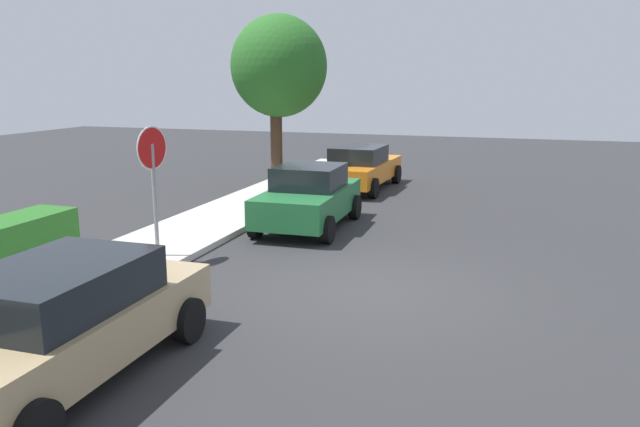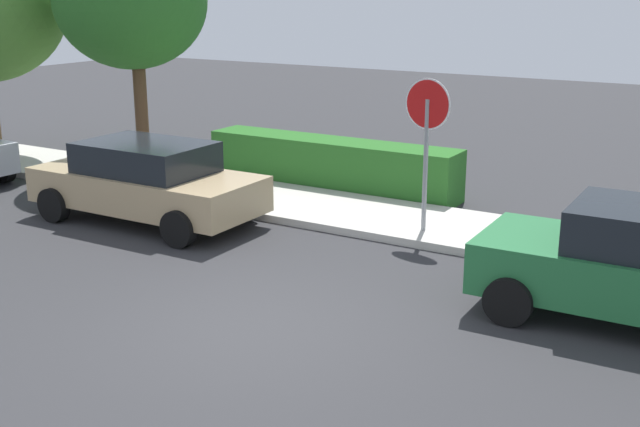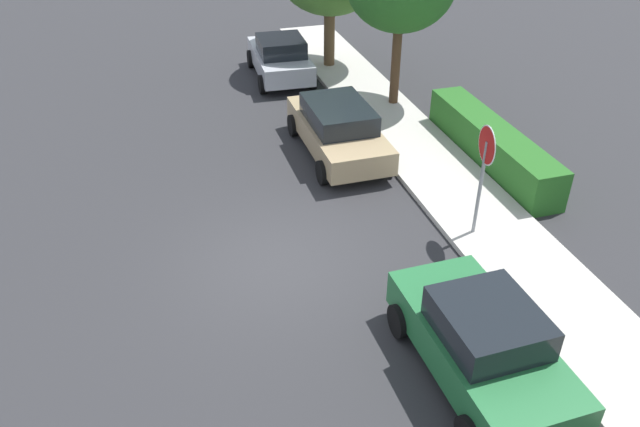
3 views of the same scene
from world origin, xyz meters
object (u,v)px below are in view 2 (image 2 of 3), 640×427
street_tree_far (131,1)px  stop_sign (427,128)px  parked_car_green (633,265)px  parked_car_tan (147,181)px

street_tree_far → stop_sign: bearing=-8.6°
parked_car_green → parked_car_tan: size_ratio=0.89×
parked_car_tan → street_tree_far: size_ratio=0.81×
stop_sign → street_tree_far: (-7.62, 1.15, 1.97)m
parked_car_tan → street_tree_far: bearing=135.1°
parked_car_tan → parked_car_green: bearing=-1.7°
parked_car_green → parked_car_tan: (-8.51, 0.25, -0.00)m
parked_car_tan → street_tree_far: (-2.85, 2.85, 3.12)m
street_tree_far → parked_car_green: bearing=-15.2°
stop_sign → parked_car_green: stop_sign is taller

